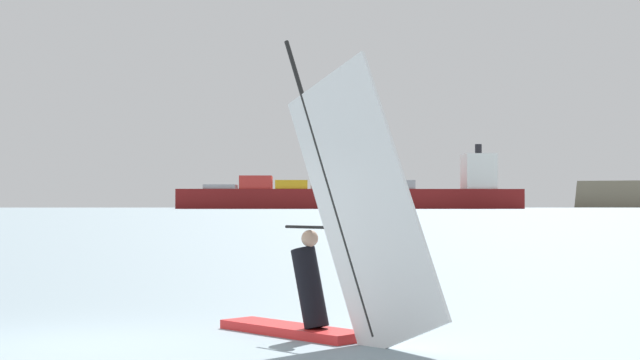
# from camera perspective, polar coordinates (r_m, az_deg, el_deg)

# --- Properties ---
(ground_plane) EXTENTS (4000.00, 4000.00, 0.00)m
(ground_plane) POSITION_cam_1_polar(r_m,az_deg,el_deg) (11.60, -15.79, -9.95)
(ground_plane) COLOR gray
(windsurfer) EXTENTS (3.71, 1.22, 4.06)m
(windsurfer) POSITION_cam_1_polar(r_m,az_deg,el_deg) (11.61, 0.52, -4.94)
(windsurfer) COLOR red
(windsurfer) RESTS_ON ground_plane
(cargo_ship) EXTENTS (185.57, 131.11, 38.53)m
(cargo_ship) POSITION_cam_1_polar(r_m,az_deg,el_deg) (543.30, 2.34, -0.88)
(cargo_ship) COLOR maroon
(cargo_ship) RESTS_ON ground_plane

